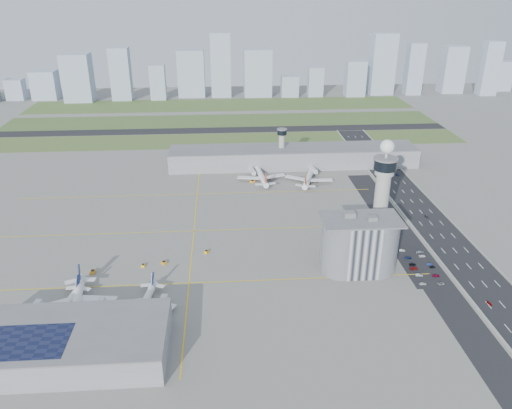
{
  "coord_description": "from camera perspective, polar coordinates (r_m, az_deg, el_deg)",
  "views": [
    {
      "loc": [
        -20.4,
        -254.24,
        146.06
      ],
      "look_at": [
        0.0,
        35.0,
        15.0
      ],
      "focal_mm": 35.0,
      "sensor_mm": 36.0,
      "label": 1
    }
  ],
  "objects": [
    {
      "name": "car_hw_4",
      "position": [
        473.81,
        12.0,
        5.91
      ],
      "size": [
        1.57,
        3.68,
        1.24
      ],
      "primitive_type": "imported",
      "rotation": [
        0.0,
        0.0,
        -0.03
      ],
      "color": "gray",
      "rests_on": "ground"
    },
    {
      "name": "runway",
      "position": [
        536.49,
        -3.88,
        8.48
      ],
      "size": [
        480.0,
        22.0,
        0.1
      ],
      "primitive_type": "cube",
      "color": "black",
      "rests_on": "ground"
    },
    {
      "name": "car_lot_0",
      "position": [
        278.65,
        18.52,
        -8.57
      ],
      "size": [
        3.76,
        1.65,
        1.26
      ],
      "primitive_type": "imported",
      "rotation": [
        0.0,
        0.0,
        1.62
      ],
      "color": "silver",
      "rests_on": "ground"
    },
    {
      "name": "jet_bridge_far_0",
      "position": [
        412.55,
        -0.67,
        4.01
      ],
      "size": [
        5.39,
        14.31,
        5.7
      ],
      "primitive_type": null,
      "rotation": [
        0.0,
        0.0,
        -1.4
      ],
      "color": "silver",
      "rests_on": "ground"
    },
    {
      "name": "skyline_bldg_14",
      "position": [
        738.94,
        17.63,
        14.54
      ],
      "size": [
        21.59,
        17.28,
        68.75
      ],
      "primitive_type": "cube",
      "color": "#9EADC1",
      "rests_on": "ground"
    },
    {
      "name": "skyline_bldg_2",
      "position": [
        747.91,
        -25.77,
        11.76
      ],
      "size": [
        22.81,
        18.25,
        26.79
      ],
      "primitive_type": "cube",
      "color": "#9EADC1",
      "rests_on": "ground"
    },
    {
      "name": "airplane_far_a",
      "position": [
        396.82,
        0.58,
        3.72
      ],
      "size": [
        42.93,
        49.13,
        12.81
      ],
      "primitive_type": null,
      "rotation": [
        0.0,
        0.0,
        1.66
      ],
      "color": "white",
      "rests_on": "ground"
    },
    {
      "name": "skyline_bldg_9",
      "position": [
        697.97,
        0.19,
        14.84
      ],
      "size": [
        36.96,
        29.57,
        62.11
      ],
      "primitive_type": "cube",
      "color": "#9EADC1",
      "rests_on": "ground"
    },
    {
      "name": "car_lot_1",
      "position": [
        285.55,
        18.13,
        -7.65
      ],
      "size": [
        4.08,
        1.8,
        1.3
      ],
      "primitive_type": "imported",
      "rotation": [
        0.0,
        0.0,
        1.46
      ],
      "color": "#9D9FA1",
      "rests_on": "ground"
    },
    {
      "name": "airplane_far_b",
      "position": [
        395.19,
        6.08,
        3.46
      ],
      "size": [
        49.6,
        53.98,
        12.5
      ],
      "primitive_type": null,
      "rotation": [
        0.0,
        0.0,
        1.27
      ],
      "color": "white",
      "rests_on": "ground"
    },
    {
      "name": "tug_5",
      "position": [
        400.68,
        6.05,
        2.95
      ],
      "size": [
        3.53,
        2.59,
        1.93
      ],
      "primitive_type": null,
      "rotation": [
        0.0,
        0.0,
        -1.48
      ],
      "color": "orange",
      "rests_on": "ground"
    },
    {
      "name": "car_lot_7",
      "position": [
        288.01,
        19.88,
        -7.65
      ],
      "size": [
        4.01,
        1.74,
        1.15
      ],
      "primitive_type": "imported",
      "rotation": [
        0.0,
        0.0,
        1.54
      ],
      "color": "maroon",
      "rests_on": "ground"
    },
    {
      "name": "jet_bridge_near_1",
      "position": [
        248.54,
        -18.25,
        -12.29
      ],
      "size": [
        5.39,
        14.31,
        5.7
      ],
      "primitive_type": null,
      "rotation": [
        0.0,
        0.0,
        1.4
      ],
      "color": "silver",
      "rests_on": "ground"
    },
    {
      "name": "skyline_bldg_13",
      "position": [
        730.03,
        14.2,
        15.31
      ],
      "size": [
        32.26,
        25.81,
        81.2
      ],
      "primitive_type": "cube",
      "color": "#9EADC1",
      "rests_on": "ground"
    },
    {
      "name": "skyline_bldg_6",
      "position": [
        688.33,
        -11.15,
        13.55
      ],
      "size": [
        20.04,
        16.03,
        45.2
      ],
      "primitive_type": "cube",
      "color": "#9EADC1",
      "rests_on": "ground"
    },
    {
      "name": "skyline_bldg_10",
      "position": [
        697.02,
        3.87,
        13.34
      ],
      "size": [
        23.01,
        18.41,
        27.75
      ],
      "primitive_type": "cube",
      "color": "#9EADC1",
      "rests_on": "ground"
    },
    {
      "name": "secondary_tower",
      "position": [
        426.79,
        2.95,
        6.94
      ],
      "size": [
        8.6,
        8.6,
        31.9
      ],
      "color": "#ADAAA5",
      "rests_on": "ground"
    },
    {
      "name": "landside_road",
      "position": [
        305.23,
        17.81,
        -5.55
      ],
      "size": [
        18.0,
        260.0,
        0.08
      ],
      "primitive_type": "cube",
      "color": "black",
      "rests_on": "ground"
    },
    {
      "name": "skyline_bldg_8",
      "position": [
        693.7,
        -4.06,
        15.61
      ],
      "size": [
        26.33,
        21.06,
        83.39
      ],
      "primitive_type": "cube",
      "color": "#9EADC1",
      "rests_on": "ground"
    },
    {
      "name": "ground",
      "position": [
        293.92,
        0.48,
        -5.48
      ],
      "size": [
        1000.0,
        1000.0,
        0.0
      ],
      "primitive_type": "plane",
      "color": "gray"
    },
    {
      "name": "taxiway_line_h_1",
      "position": [
        320.17,
        -7.11,
        -3.02
      ],
      "size": [
        260.0,
        0.6,
        0.01
      ],
      "primitive_type": "cube",
      "color": "yellow",
      "rests_on": "ground"
    },
    {
      "name": "car_lot_8",
      "position": [
        295.52,
        19.52,
        -6.73
      ],
      "size": [
        3.34,
        1.59,
        1.1
      ],
      "primitive_type": "imported",
      "rotation": [
        0.0,
        0.0,
        1.66
      ],
      "color": "black",
      "rests_on": "ground"
    },
    {
      "name": "skyline_bldg_4",
      "position": [
        703.89,
        -19.7,
        13.48
      ],
      "size": [
        35.81,
        28.65,
        60.36
      ],
      "primitive_type": "cube",
      "color": "#9EADC1",
      "rests_on": "ground"
    },
    {
      "name": "grass_strip_1",
      "position": [
        573.16,
        -3.91,
        9.51
      ],
      "size": [
        480.0,
        60.0,
        0.08
      ],
      "primitive_type": "cube",
      "color": "#3E5528",
      "rests_on": "ground"
    },
    {
      "name": "car_lot_5",
      "position": [
        307.14,
        16.35,
        -5.04
      ],
      "size": [
        3.49,
        1.55,
        1.12
      ],
      "primitive_type": "imported",
      "rotation": [
        0.0,
        0.0,
        1.46
      ],
      "color": "silver",
      "rests_on": "ground"
    },
    {
      "name": "grass_strip_0",
      "position": [
        501.0,
        -3.84,
        7.32
      ],
      "size": [
        480.0,
        50.0,
        0.08
      ],
      "primitive_type": "cube",
      "color": "#526D33",
      "rests_on": "ground"
    },
    {
      "name": "barrier_left",
      "position": [
        317.08,
        19.06,
        -4.45
      ],
      "size": [
        0.6,
        500.0,
        1.2
      ],
      "primitive_type": "cube",
      "color": "#9E9E99",
      "rests_on": "ground"
    },
    {
      "name": "skyline_bldg_17",
      "position": [
        815.03,
        26.35,
        13.04
      ],
      "size": [
        22.64,
        18.11,
        41.06
      ],
      "primitive_type": "cube",
      "color": "#9EADC1",
      "rests_on": "ground"
    },
    {
      "name": "car_hw_0",
      "position": [
        275.46,
        25.12,
        -10.19
      ],
      "size": [
        1.81,
        3.35,
        1.08
      ],
      "primitive_type": "imported",
      "rotation": [
        0.0,
        0.0,
        0.17
      ],
      "color": "#850606",
      "rests_on": "ground"
    },
    {
      "name": "car_lot_9",
      "position": [
        297.62,
        19.21,
        -6.46
      ],
      "size": [
        3.41,
        1.58,
        1.08
      ],
      "primitive_type": "imported",
      "rotation": [
        0.0,
        0.0,
        1.71
      ],
      "color": "navy",
      "rests_on": "ground"
    },
    {
      "name": "car_hw_1",
      "position": [
        354.5,
        18.92,
        -1.31
      ],
      "size": [
        1.47,
        3.73,
        1.21
      ],
      "primitive_type": "imported",
      "rotation": [
        0.0,
        0.0,
        0.05
      ],
      "color": "black",
      "rests_on": "ground"
    },
    {
      "name": "skyline_bldg_7",
      "position": [
        701.8,
        -7.41,
        14.66
      ],
      "size": [
        35.76,
        28.61,
        61.22
      ],
      "primitive_type": "cube",
      "color": "#9EADC1",
      "rests_on": "ground"
    },
    {
      "name": "car_hw_2",
      "position": [
        424.25,
        15.83,
        3.32
      ],
      "size": [
        2.29,
        4.76,
        1.31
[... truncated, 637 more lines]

